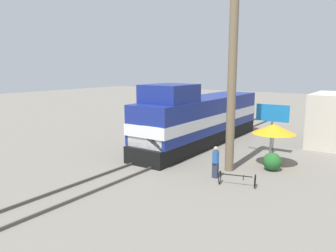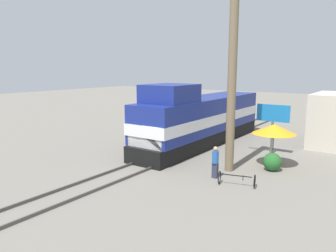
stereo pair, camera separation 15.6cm
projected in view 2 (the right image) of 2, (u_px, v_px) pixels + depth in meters
The scene contains 10 objects.
ground_plane at pixel (168, 157), 21.17m from camera, with size 120.00×120.00×0.00m, color slate.
rail_near at pixel (159, 154), 21.56m from camera, with size 0.08×38.48×0.15m, color #4C4742.
rail_far at pixel (177, 158), 20.75m from camera, with size 0.08×38.48×0.15m, color #4C4742.
locomotive at pixel (200, 119), 24.16m from camera, with size 2.99×14.51×4.66m.
utility_pole at pixel (233, 62), 17.34m from camera, with size 1.80×0.48×11.91m.
vendor_umbrella at pixel (274, 129), 18.80m from camera, with size 2.46×2.46×2.50m.
billboard_sign at pixel (273, 117), 21.32m from camera, with size 2.14×0.12×3.33m.
shrub_cluster at pixel (272, 162), 18.28m from camera, with size 1.02×1.02×1.02m, color #236028.
person_bystander at pixel (215, 161), 16.99m from camera, with size 0.34×0.34×1.69m.
bicycle at pixel (237, 179), 15.95m from camera, with size 1.86×1.09×0.65m.
Camera 2 is at (11.81, -16.74, 5.70)m, focal length 35.00 mm.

